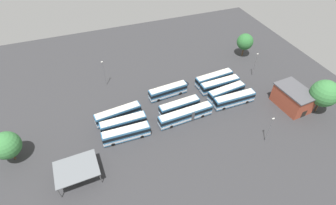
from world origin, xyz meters
TOP-DOWN VIEW (x-y plane):
  - ground_plane at (0.00, 0.00)m, footprint 113.07×113.07m
  - bus_row0_slot0 at (-15.72, -6.31)m, footprint 12.82×3.61m
  - bus_row0_slot1 at (-15.88, -2.80)m, footprint 12.85×3.09m
  - bus_row0_slot2 at (-16.02, 0.99)m, footprint 12.19×3.91m
  - bus_row0_slot3 at (-16.53, 4.74)m, footprint 12.72×2.61m
  - bus_row1_slot0 at (0.33, -5.48)m, footprint 12.13×3.54m
  - bus_row1_slot2 at (-0.37, 1.96)m, footprint 12.01×3.40m
  - bus_row1_slot3 at (-0.72, 5.72)m, footprint 15.70×3.52m
  - bus_row2_slot1 at (16.55, -1.01)m, footprint 12.94×3.98m
  - bus_row2_slot2 at (15.98, 2.86)m, footprint 12.27×2.67m
  - bus_row2_slot3 at (16.12, 6.61)m, footprint 12.23×2.63m
  - depot_building at (-31.66, 11.10)m, footprint 7.92×11.16m
  - maintenance_shelter at (28.78, 13.95)m, footprint 9.67×7.83m
  - lamp_post_mid_lot at (-16.98, 19.51)m, footprint 0.56×0.28m
  - lamp_post_near_entrance at (17.08, -17.35)m, footprint 0.56×0.28m
  - lamp_post_by_building at (-29.87, -5.49)m, footprint 0.56×0.28m
  - tree_north_edge at (42.83, 3.45)m, footprint 6.43×6.43m
  - tree_south_edge at (-37.24, 15.38)m, footprint 7.47×7.47m
  - tree_northeast at (-33.48, -17.35)m, footprint 5.79×5.79m
  - puddle_centre_drain at (-6.91, -9.11)m, footprint 2.56×2.56m
  - puddle_front_lane at (-0.37, -7.74)m, footprint 3.35×3.35m

SIDE VIEW (x-z plane):
  - ground_plane at x=0.00m, z-range 0.00..0.00m
  - puddle_centre_drain at x=-6.91m, z-range 0.00..0.01m
  - puddle_front_lane at x=-0.37m, z-range 0.00..0.01m
  - bus_row1_slot2 at x=-0.37m, z-range 0.10..3.63m
  - bus_row1_slot0 at x=0.33m, z-range 0.10..3.63m
  - bus_row0_slot2 at x=-16.02m, z-range 0.10..3.63m
  - bus_row2_slot3 at x=16.12m, z-range 0.10..3.63m
  - bus_row2_slot2 at x=15.98m, z-range 0.10..3.63m
  - bus_row0_slot0 at x=-15.72m, z-range 0.10..3.63m
  - bus_row0_slot3 at x=-16.53m, z-range 0.10..3.63m
  - bus_row2_slot1 at x=16.55m, z-range 0.10..3.63m
  - bus_row0_slot1 at x=-15.88m, z-range 0.10..3.63m
  - bus_row1_slot3 at x=-0.72m, z-range 0.10..3.63m
  - depot_building at x=-31.66m, z-range 0.02..6.10m
  - maintenance_shelter at x=28.78m, z-range 1.65..5.29m
  - lamp_post_mid_lot at x=-16.98m, z-range 0.41..8.60m
  - lamp_post_by_building at x=-29.87m, z-range 0.42..8.89m
  - lamp_post_near_entrance at x=17.08m, z-range 0.42..9.35m
  - tree_north_edge at x=42.83m, z-range 0.98..9.38m
  - tree_northeast at x=-33.48m, z-range 1.41..10.06m
  - tree_south_edge at x=-37.24m, z-range 1.43..11.79m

